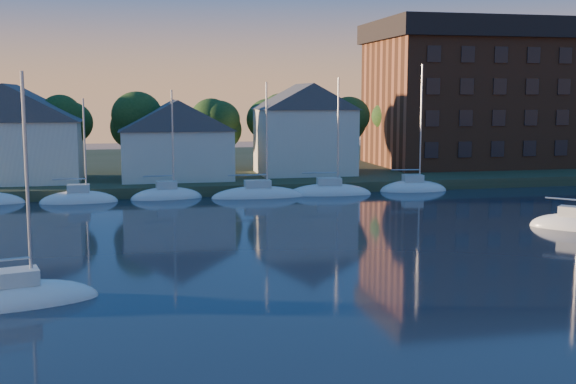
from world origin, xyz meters
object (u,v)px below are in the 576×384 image
object	(u,v)px
clubhouse_centre	(176,139)
drifting_sailboat_right	(570,228)
clubhouse_east	(304,128)
clubhouse_west	(12,132)
drifting_sailboat_left	(16,303)
condo_block	(497,93)

from	to	relation	value
clubhouse_centre	drifting_sailboat_right	world-z (taller)	clubhouse_centre
clubhouse_centre	clubhouse_east	xyz separation A→B (m)	(14.00, 2.00, 0.87)
clubhouse_west	drifting_sailboat_left	size ratio (longest dim) A/B	1.16
drifting_sailboat_right	drifting_sailboat_left	bearing A→B (deg)	-116.26
clubhouse_east	drifting_sailboat_left	size ratio (longest dim) A/B	0.89
clubhouse_east	drifting_sailboat_left	world-z (taller)	clubhouse_east
clubhouse_centre	drifting_sailboat_left	xyz separation A→B (m)	(-9.92, -40.52, -5.04)
clubhouse_east	condo_block	xyz separation A→B (m)	(26.00, 5.95, 3.79)
clubhouse_centre	clubhouse_east	distance (m)	14.17
clubhouse_west	drifting_sailboat_left	xyz separation A→B (m)	(6.08, -41.52, -5.84)
drifting_sailboat_left	drifting_sailboat_right	distance (m)	37.86
clubhouse_centre	clubhouse_east	world-z (taller)	clubhouse_east
clubhouse_east	drifting_sailboat_right	world-z (taller)	clubhouse_east
condo_block	clubhouse_east	bearing A→B (deg)	-167.11
clubhouse_centre	condo_block	world-z (taller)	condo_block
clubhouse_east	drifting_sailboat_right	size ratio (longest dim) A/B	1.10
clubhouse_west	drifting_sailboat_right	distance (m)	52.13
clubhouse_east	drifting_sailboat_right	distance (m)	33.90
clubhouse_east	drifting_sailboat_right	bearing A→B (deg)	-68.62
drifting_sailboat_left	drifting_sailboat_right	size ratio (longest dim) A/B	1.23
clubhouse_west	condo_block	bearing A→B (deg)	7.07
clubhouse_centre	drifting_sailboat_left	world-z (taller)	drifting_sailboat_left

